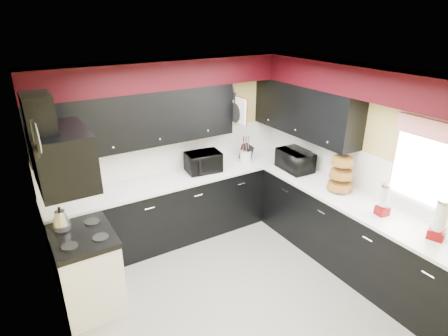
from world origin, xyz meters
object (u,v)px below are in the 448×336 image
toaster_oven (204,162)px  microwave (295,160)px  kettle (61,218)px  knife_block (246,153)px  utensil_crock (246,157)px

toaster_oven → microwave: (1.15, -0.64, 0.01)m
toaster_oven → kettle: toaster_oven is taller
microwave → knife_block: (-0.40, 0.66, -0.02)m
toaster_oven → microwave: bearing=-22.6°
microwave → kettle: size_ratio=2.67×
toaster_oven → kettle: size_ratio=2.46×
toaster_oven → utensil_crock: toaster_oven is taller
microwave → utensil_crock: size_ratio=2.89×
toaster_oven → knife_block: 0.75m
microwave → kettle: bearing=89.7°
knife_block → utensil_crock: bearing=-140.9°
utensil_crock → knife_block: knife_block is taller
toaster_oven → microwave: 1.31m
utensil_crock → kettle: bearing=-171.0°
microwave → knife_block: size_ratio=2.08×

